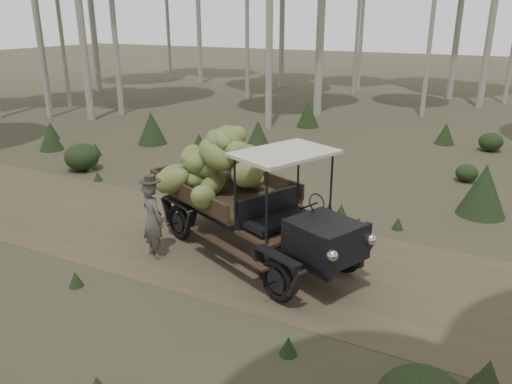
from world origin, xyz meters
The scene contains 5 objects.
ground centered at (0.00, 0.00, 0.00)m, with size 120.00×120.00×0.00m, color #473D2B.
dirt_track centered at (0.00, 0.00, 0.00)m, with size 70.00×4.00×0.01m, color brown.
banana_truck centered at (0.98, 0.20, 1.51)m, with size 5.32×3.58×2.57m.
farmer centered at (-0.17, -1.01, 0.82)m, with size 0.68×0.57×1.73m.
undergrowth centered at (1.13, -0.94, 0.51)m, with size 23.84×25.52×1.34m.
Camera 1 is at (5.86, -8.24, 4.66)m, focal length 35.00 mm.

